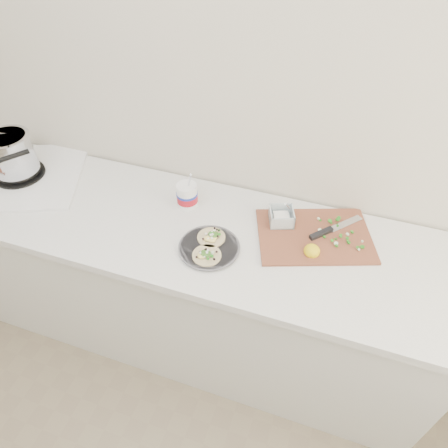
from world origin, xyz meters
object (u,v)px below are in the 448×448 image
(cutboard, at_px, (312,232))
(stove, at_px, (15,162))
(taco_plate, at_px, (209,246))
(tub, at_px, (187,194))

(cutboard, bearing_deg, stove, 162.93)
(taco_plate, relative_size, cutboard, 0.46)
(taco_plate, bearing_deg, tub, 129.46)
(stove, distance_m, taco_plate, 1.06)
(cutboard, bearing_deg, tub, 159.53)
(stove, distance_m, tub, 0.87)
(taco_plate, relative_size, tub, 1.18)
(taco_plate, height_order, cutboard, cutboard)
(stove, xyz_separation_m, tub, (0.86, 0.07, -0.03))
(stove, height_order, taco_plate, stove)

